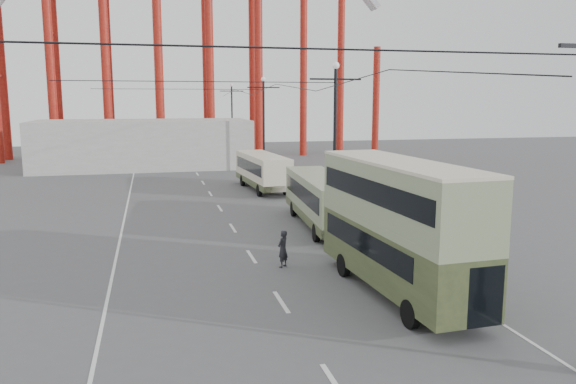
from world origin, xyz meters
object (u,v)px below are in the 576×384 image
object	(u,v)px
single_decker_cream	(262,170)
pedestrian	(283,249)
double_decker_bus	(398,221)
single_decker_green	(321,198)

from	to	relation	value
single_decker_cream	pedestrian	bearing A→B (deg)	-102.67
double_decker_bus	single_decker_cream	bearing A→B (deg)	87.23
double_decker_bus	single_decker_cream	size ratio (longest dim) A/B	1.01
single_decker_cream	double_decker_bus	bearing A→B (deg)	-93.75
double_decker_bus	pedestrian	xyz separation A→B (m)	(-3.28, 4.29, -1.96)
double_decker_bus	single_decker_green	bearing A→B (deg)	83.97
double_decker_bus	single_decker_cream	xyz separation A→B (m)	(-0.04, 25.15, -1.17)
double_decker_bus	single_decker_cream	world-z (taller)	double_decker_bus
double_decker_bus	single_decker_green	distance (m)	11.56
single_decker_green	pedestrian	bearing A→B (deg)	-114.59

